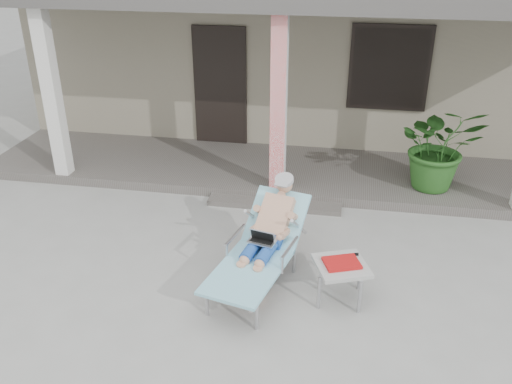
# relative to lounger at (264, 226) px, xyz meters

# --- Properties ---
(ground) EXTENTS (60.00, 60.00, 0.00)m
(ground) POSITION_rel_lounger_xyz_m (-0.14, -0.02, -0.72)
(ground) COLOR #9E9E99
(ground) RESTS_ON ground
(house) EXTENTS (10.40, 5.40, 3.30)m
(house) POSITION_rel_lounger_xyz_m (-0.14, 6.48, 0.94)
(house) COLOR gray
(house) RESTS_ON ground
(porch_deck) EXTENTS (10.00, 2.00, 0.15)m
(porch_deck) POSITION_rel_lounger_xyz_m (-0.14, 2.98, -0.65)
(porch_deck) COLOR #605B56
(porch_deck) RESTS_ON ground
(porch_overhang) EXTENTS (10.00, 2.30, 2.85)m
(porch_overhang) POSITION_rel_lounger_xyz_m (-0.14, 2.93, 2.07)
(porch_overhang) COLOR silver
(porch_overhang) RESTS_ON porch_deck
(porch_step) EXTENTS (2.00, 0.30, 0.07)m
(porch_step) POSITION_rel_lounger_xyz_m (-0.14, 1.83, -0.68)
(porch_step) COLOR #605B56
(porch_step) RESTS_ON ground
(lounger) EXTENTS (1.07, 1.87, 1.17)m
(lounger) POSITION_rel_lounger_xyz_m (0.00, 0.00, 0.00)
(lounger) COLOR #B7B7BC
(lounger) RESTS_ON ground
(side_table) EXTENTS (0.71, 0.71, 0.49)m
(side_table) POSITION_rel_lounger_xyz_m (0.90, -0.23, -0.31)
(side_table) COLOR #AAAAA5
(side_table) RESTS_ON ground
(potted_palm) EXTENTS (1.29, 1.14, 1.34)m
(potted_palm) POSITION_rel_lounger_xyz_m (2.23, 2.64, 0.10)
(potted_palm) COLOR #26591E
(potted_palm) RESTS_ON porch_deck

